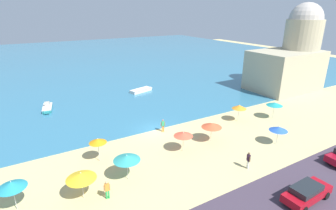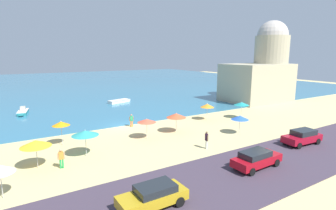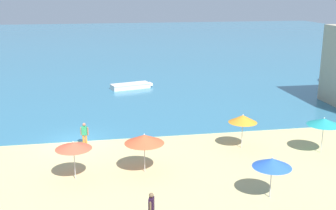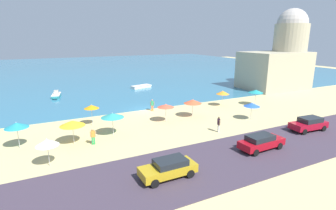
# 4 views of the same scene
# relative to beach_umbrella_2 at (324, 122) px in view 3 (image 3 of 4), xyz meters

# --- Properties ---
(ground_plane) EXTENTS (160.00, 160.00, 0.00)m
(ground_plane) POSITION_rel_beach_umbrella_2_xyz_m (-16.31, 5.06, -2.18)
(ground_plane) COLOR #CDBA7D
(sea) EXTENTS (150.00, 110.00, 0.05)m
(sea) POSITION_rel_beach_umbrella_2_xyz_m (-16.31, 60.06, -2.15)
(sea) COLOR teal
(sea) RESTS_ON ground_plane
(beach_umbrella_2) EXTENTS (2.20, 2.20, 2.47)m
(beach_umbrella_2) POSITION_rel_beach_umbrella_2_xyz_m (0.00, 0.00, 0.00)
(beach_umbrella_2) COLOR #B2B2B7
(beach_umbrella_2) RESTS_ON ground_plane
(beach_umbrella_3) EXTENTS (2.35, 2.35, 2.42)m
(beach_umbrella_3) POSITION_rel_beach_umbrella_2_xyz_m (-12.00, -0.96, -0.08)
(beach_umbrella_3) COLOR #B2B2B7
(beach_umbrella_3) RESTS_ON ground_plane
(beach_umbrella_4) EXTENTS (2.04, 2.04, 2.27)m
(beach_umbrella_4) POSITION_rel_beach_umbrella_2_xyz_m (-5.93, -5.30, -0.22)
(beach_umbrella_4) COLOR #B2B2B7
(beach_umbrella_4) RESTS_ON ground_plane
(beach_umbrella_6) EXTENTS (1.95, 1.95, 2.42)m
(beach_umbrella_6) POSITION_rel_beach_umbrella_2_xyz_m (-4.93, 1.81, -0.08)
(beach_umbrella_6) COLOR #B2B2B7
(beach_umbrella_6) RESTS_ON ground_plane
(beach_umbrella_9) EXTENTS (2.08, 2.08, 2.31)m
(beach_umbrella_9) POSITION_rel_beach_umbrella_2_xyz_m (-16.06, -1.21, -0.13)
(beach_umbrella_9) COLOR #B2B2B7
(beach_umbrella_9) RESTS_ON ground_plane
(bather_0) EXTENTS (0.56, 0.30, 1.67)m
(bather_0) POSITION_rel_beach_umbrella_2_xyz_m (-15.56, 4.14, -1.24)
(bather_0) COLOR orange
(bather_0) RESTS_ON ground_plane
(bather_1) EXTENTS (0.32, 0.55, 1.77)m
(bather_1) POSITION_rel_beach_umbrella_2_xyz_m (-12.46, -7.14, -1.18)
(bather_1) COLOR white
(bather_1) RESTS_ON ground_plane
(skiff_nearshore) EXTENTS (4.76, 2.61, 0.55)m
(skiff_nearshore) POSITION_rel_beach_umbrella_2_xyz_m (-10.77, 21.02, -1.85)
(skiff_nearshore) COLOR silver
(skiff_nearshore) RESTS_ON sea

